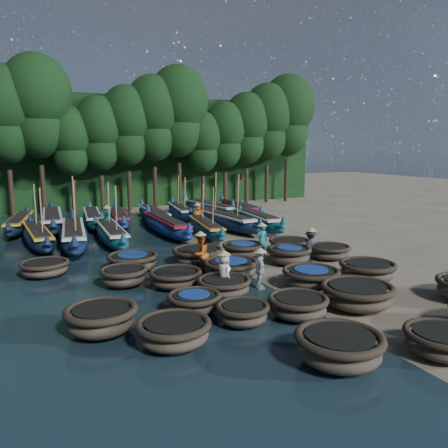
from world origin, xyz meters
name	(u,v)px	position (x,y,z in m)	size (l,w,h in m)	color
ground	(231,266)	(0.00, 0.00, 0.00)	(120.00, 120.00, 0.00)	gray
foliage_wall	(118,152)	(0.00, 23.50, 5.00)	(40.00, 3.00, 10.00)	black
coracle_2	(339,347)	(-1.72, -9.52, 0.48)	(2.28, 2.28, 0.84)	brown
coracle_3	(443,341)	(1.08, -10.30, 0.40)	(2.25, 2.25, 0.70)	brown
coracle_5	(174,332)	(-5.13, -6.72, 0.43)	(2.56, 2.56, 0.75)	brown
coracle_6	(243,313)	(-2.71, -6.22, 0.38)	(1.99, 1.99, 0.67)	brown
coracle_7	(298,305)	(-0.85, -6.50, 0.42)	(2.35, 2.35, 0.73)	brown
coracle_8	(357,294)	(1.48, -6.65, 0.48)	(3.00, 3.00, 0.85)	brown
coracle_10	(101,318)	(-6.78, -5.04, 0.48)	(2.16, 2.16, 0.84)	brown
coracle_11	(194,302)	(-3.72, -4.71, 0.40)	(2.19, 2.19, 0.69)	brown
coracle_12	(224,286)	(-2.08, -3.57, 0.39)	(2.36, 2.36, 0.69)	brown
coracle_13	(311,277)	(1.42, -4.14, 0.43)	(2.76, 2.76, 0.75)	brown
coracle_14	(367,270)	(4.06, -4.42, 0.45)	(2.60, 2.60, 0.79)	brown
coracle_15	(124,276)	(-5.16, -0.80, 0.42)	(2.22, 2.22, 0.74)	brown
coracle_16	(176,277)	(-3.37, -1.84, 0.40)	(2.46, 2.46, 0.71)	brown
coracle_17	(231,268)	(-0.85, -1.66, 0.45)	(2.36, 2.36, 0.77)	brown
coracle_18	(290,254)	(2.62, -0.88, 0.48)	(2.36, 2.36, 0.82)	brown
coracle_19	(330,251)	(4.97, -0.89, 0.39)	(2.42, 2.42, 0.69)	brown
coracle_20	(45,268)	(-7.91, 1.97, 0.38)	(2.03, 2.03, 0.67)	brown
coracle_21	(133,261)	(-4.31, 1.20, 0.44)	(2.42, 2.42, 0.77)	brown
coracle_22	(198,255)	(-1.28, 0.97, 0.45)	(2.89, 2.89, 0.78)	brown
coracle_23	(243,249)	(1.19, 1.13, 0.43)	(2.15, 2.15, 0.75)	brown
coracle_24	(289,245)	(3.90, 1.04, 0.42)	(2.16, 2.16, 0.73)	brown
long_boat_2	(38,236)	(-7.85, 8.49, 0.53)	(1.90, 7.90, 3.36)	#0F2038
long_boat_3	(74,235)	(-6.04, 7.64, 0.61)	(2.48, 8.93, 3.81)	#0F2038
long_boat_4	(111,234)	(-4.00, 7.49, 0.54)	(1.74, 8.06, 3.43)	#0E4350
long_boat_5	(166,225)	(-0.37, 8.54, 0.59)	(1.56, 8.75, 1.54)	navy
long_boat_6	(206,228)	(1.77, 7.11, 0.50)	(2.36, 7.31, 3.14)	#0E4350
long_boat_7	(224,220)	(3.74, 8.67, 0.60)	(2.31, 8.82, 3.76)	#0F2038
long_boat_8	(255,219)	(5.80, 8.09, 0.59)	(2.42, 8.80, 1.56)	#0E4350
long_boat_10	(20,223)	(-8.72, 13.59, 0.53)	(2.60, 7.86, 1.40)	#0F2038
long_boat_11	(53,220)	(-6.71, 13.43, 0.61)	(2.14, 9.09, 1.60)	#0F2038
long_boat_12	(93,218)	(-4.04, 13.84, 0.53)	(2.19, 7.90, 1.40)	#0E4350
long_boat_13	(119,218)	(-2.31, 13.20, 0.51)	(2.28, 7.58, 1.34)	navy
long_boat_14	(153,214)	(0.33, 13.66, 0.53)	(1.67, 7.87, 1.39)	#0E4350
long_boat_15	(180,211)	(2.75, 14.49, 0.52)	(2.43, 7.58, 3.25)	navy
long_boat_16	(210,209)	(5.10, 14.05, 0.61)	(2.57, 9.01, 1.60)	#0E4350
long_boat_17	(239,209)	(7.31, 13.25, 0.58)	(2.26, 8.55, 1.51)	navy
fisherman_0	(224,271)	(-1.94, -3.26, 0.85)	(0.54, 0.79, 1.76)	silver
fisherman_1	(262,239)	(2.17, 0.94, 0.93)	(0.64, 0.52, 1.85)	#1B726F
fisherman_2	(201,253)	(-1.79, -0.61, 0.95)	(1.11, 1.06, 2.01)	#B15017
fisherman_3	(311,245)	(3.72, -1.02, 0.84)	(1.17, 1.12, 1.80)	black
fisherman_4	(260,268)	(-0.48, -3.44, 0.85)	(0.57, 0.96, 1.74)	silver
fisherman_5	(107,221)	(-3.75, 9.80, 0.93)	(0.90, 1.75, 2.00)	#1B726F
fisherman_6	(198,215)	(2.35, 9.92, 0.87)	(0.94, 0.83, 1.81)	#B15017
tree_3	(5,113)	(-9.10, 20.00, 8.00)	(4.92, 4.92, 11.60)	black
tree_4	(37,105)	(-6.80, 20.00, 8.67)	(5.34, 5.34, 12.58)	black
tree_5	(71,141)	(-4.50, 20.00, 5.97)	(3.68, 3.68, 8.68)	black
tree_6	(99,133)	(-2.20, 20.00, 6.65)	(4.09, 4.09, 9.65)	black
tree_7	(127,125)	(0.10, 20.00, 7.32)	(4.51, 4.51, 10.63)	black
tree_8	(153,117)	(2.40, 20.00, 8.00)	(4.92, 4.92, 11.60)	black
tree_9	(178,110)	(4.70, 20.00, 8.67)	(5.34, 5.34, 12.58)	black
tree_10	(203,142)	(7.00, 20.00, 5.97)	(3.68, 3.68, 8.68)	black
tree_11	(225,134)	(9.30, 20.00, 6.65)	(4.09, 4.09, 9.65)	black
tree_12	(247,127)	(11.60, 20.00, 7.32)	(4.51, 4.51, 10.63)	black
tree_13	(268,121)	(13.90, 20.00, 8.00)	(4.92, 4.92, 11.60)	black
tree_14	(288,114)	(16.20, 20.00, 8.67)	(5.34, 5.34, 12.58)	black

